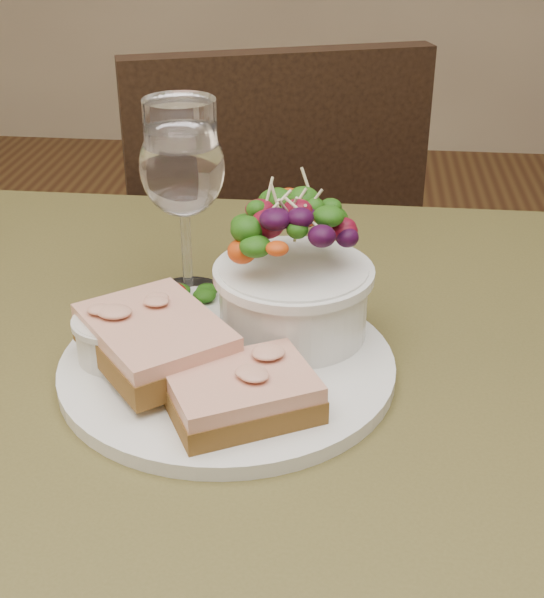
# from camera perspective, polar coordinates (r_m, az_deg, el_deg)

# --- Properties ---
(cafe_table) EXTENTS (0.80, 0.80, 0.75)m
(cafe_table) POSITION_cam_1_polar(r_m,az_deg,el_deg) (0.73, -1.49, -12.51)
(cafe_table) COLOR #4C4620
(cafe_table) RESTS_ON ground
(chair_far) EXTENTS (0.54, 0.54, 0.90)m
(chair_far) POSITION_cam_1_polar(r_m,az_deg,el_deg) (1.51, -1.10, -5.17)
(chair_far) COLOR black
(chair_far) RESTS_ON ground
(dinner_plate) EXTENTS (0.27, 0.27, 0.01)m
(dinner_plate) POSITION_cam_1_polar(r_m,az_deg,el_deg) (0.68, -3.07, -4.59)
(dinner_plate) COLOR white
(dinner_plate) RESTS_ON cafe_table
(sandwich_front) EXTENTS (0.13, 0.12, 0.03)m
(sandwich_front) POSITION_cam_1_polar(r_m,az_deg,el_deg) (0.61, -2.07, -6.47)
(sandwich_front) COLOR #483013
(sandwich_front) RESTS_ON dinner_plate
(sandwich_back) EXTENTS (0.15, 0.15, 0.03)m
(sandwich_back) POSITION_cam_1_polar(r_m,az_deg,el_deg) (0.66, -8.00, -2.74)
(sandwich_back) COLOR #483013
(sandwich_back) RESTS_ON dinner_plate
(ramekin) EXTENTS (0.06, 0.06, 0.04)m
(ramekin) POSITION_cam_1_polar(r_m,az_deg,el_deg) (0.68, -10.62, -2.48)
(ramekin) COLOR silver
(ramekin) RESTS_ON dinner_plate
(salad_bowl) EXTENTS (0.12, 0.12, 0.13)m
(salad_bowl) POSITION_cam_1_polar(r_m,az_deg,el_deg) (0.68, 1.49, 2.06)
(salad_bowl) COLOR white
(salad_bowl) RESTS_ON dinner_plate
(garnish) EXTENTS (0.05, 0.04, 0.02)m
(garnish) POSITION_cam_1_polar(r_m,az_deg,el_deg) (0.76, -5.80, 0.24)
(garnish) COLOR #14370A
(garnish) RESTS_ON dinner_plate
(wine_glass) EXTENTS (0.08, 0.08, 0.18)m
(wine_glass) POSITION_cam_1_polar(r_m,az_deg,el_deg) (0.75, -6.15, 8.58)
(wine_glass) COLOR white
(wine_glass) RESTS_ON cafe_table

